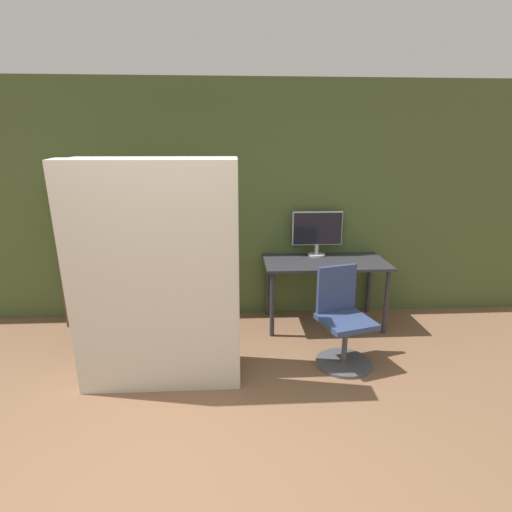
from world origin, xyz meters
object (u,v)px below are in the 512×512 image
office_chair (343,326)px  mattress_near (155,282)px  monitor (317,231)px  bookshelf (88,254)px  mattress_far (163,269)px

office_chair → mattress_near: size_ratio=0.48×
monitor → mattress_near: (-1.58, -1.43, -0.09)m
monitor → bookshelf: bookshelf is taller
mattress_far → office_chair: bearing=-0.3°
office_chair → mattress_near: bearing=-168.1°
office_chair → mattress_far: 1.72m
bookshelf → mattress_near: bearing=-54.5°
bookshelf → mattress_near: mattress_near is taller
mattress_near → mattress_far: (0.00, 0.35, -0.00)m
bookshelf → mattress_near: 1.77m
mattress_near → monitor: bearing=42.2°
bookshelf → mattress_far: bearing=-46.7°
bookshelf → mattress_far: 1.50m
bookshelf → mattress_far: size_ratio=0.88×
monitor → mattress_far: size_ratio=0.30×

